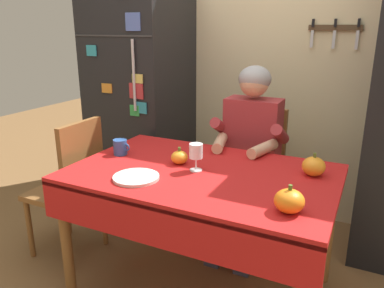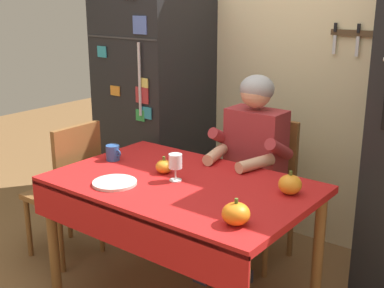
{
  "view_description": "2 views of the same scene",
  "coord_description": "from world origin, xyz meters",
  "px_view_note": "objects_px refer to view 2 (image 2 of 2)",
  "views": [
    {
      "loc": [
        0.78,
        -1.62,
        1.48
      ],
      "look_at": [
        -0.08,
        0.15,
        0.86
      ],
      "focal_mm": 35.25,
      "sensor_mm": 36.0,
      "label": 1
    },
    {
      "loc": [
        1.6,
        -1.88,
        1.71
      ],
      "look_at": [
        0.04,
        0.14,
        0.95
      ],
      "focal_mm": 47.21,
      "sensor_mm": 36.0,
      "label": 2
    }
  ],
  "objects_px": {
    "dining_table": "(179,197)",
    "pumpkin_medium": "(290,184)",
    "chair_behind_person": "(263,183)",
    "wine_glass": "(175,162)",
    "chair_left_side": "(70,186)",
    "pumpkin_large": "(164,167)",
    "serving_tray": "(115,183)",
    "refrigerator": "(155,104)",
    "seated_person": "(250,158)",
    "coffee_mug": "(113,153)",
    "pumpkin_small": "(236,214)"
  },
  "relations": [
    {
      "from": "serving_tray",
      "to": "pumpkin_medium",
      "type": "bearing_deg",
      "value": 29.17
    },
    {
      "from": "pumpkin_small",
      "to": "dining_table",
      "type": "bearing_deg",
      "value": 154.72
    },
    {
      "from": "chair_behind_person",
      "to": "serving_tray",
      "type": "distance_m",
      "value": 1.1
    },
    {
      "from": "refrigerator",
      "to": "pumpkin_medium",
      "type": "bearing_deg",
      "value": -24.01
    },
    {
      "from": "dining_table",
      "to": "seated_person",
      "type": "relative_size",
      "value": 1.12
    },
    {
      "from": "serving_tray",
      "to": "seated_person",
      "type": "bearing_deg",
      "value": 68.48
    },
    {
      "from": "dining_table",
      "to": "pumpkin_medium",
      "type": "bearing_deg",
      "value": 21.75
    },
    {
      "from": "pumpkin_large",
      "to": "serving_tray",
      "type": "distance_m",
      "value": 0.31
    },
    {
      "from": "dining_table",
      "to": "wine_glass",
      "type": "relative_size",
      "value": 9.31
    },
    {
      "from": "chair_left_side",
      "to": "wine_glass",
      "type": "xyz_separation_m",
      "value": [
        0.87,
        0.03,
        0.33
      ]
    },
    {
      "from": "wine_glass",
      "to": "pumpkin_small",
      "type": "xyz_separation_m",
      "value": [
        0.55,
        -0.26,
        -0.05
      ]
    },
    {
      "from": "chair_behind_person",
      "to": "coffee_mug",
      "type": "height_order",
      "value": "chair_behind_person"
    },
    {
      "from": "chair_left_side",
      "to": "pumpkin_large",
      "type": "height_order",
      "value": "chair_left_side"
    },
    {
      "from": "pumpkin_medium",
      "to": "coffee_mug",
      "type": "bearing_deg",
      "value": -171.51
    },
    {
      "from": "refrigerator",
      "to": "serving_tray",
      "type": "relative_size",
      "value": 7.64
    },
    {
      "from": "pumpkin_large",
      "to": "chair_behind_person",
      "type": "bearing_deg",
      "value": 72.06
    },
    {
      "from": "refrigerator",
      "to": "seated_person",
      "type": "bearing_deg",
      "value": -15.24
    },
    {
      "from": "pumpkin_small",
      "to": "serving_tray",
      "type": "distance_m",
      "value": 0.77
    },
    {
      "from": "pumpkin_large",
      "to": "serving_tray",
      "type": "height_order",
      "value": "pumpkin_large"
    },
    {
      "from": "chair_behind_person",
      "to": "serving_tray",
      "type": "xyz_separation_m",
      "value": [
        -0.33,
        -1.02,
        0.24
      ]
    },
    {
      "from": "refrigerator",
      "to": "wine_glass",
      "type": "bearing_deg",
      "value": -43.49
    },
    {
      "from": "pumpkin_large",
      "to": "pumpkin_small",
      "type": "bearing_deg",
      "value": -24.68
    },
    {
      "from": "pumpkin_large",
      "to": "pumpkin_small",
      "type": "height_order",
      "value": "pumpkin_small"
    },
    {
      "from": "refrigerator",
      "to": "pumpkin_large",
      "type": "distance_m",
      "value": 1.14
    },
    {
      "from": "chair_behind_person",
      "to": "dining_table",
      "type": "bearing_deg",
      "value": -95.41
    },
    {
      "from": "seated_person",
      "to": "serving_tray",
      "type": "height_order",
      "value": "seated_person"
    },
    {
      "from": "coffee_mug",
      "to": "pumpkin_small",
      "type": "xyz_separation_m",
      "value": [
        1.08,
        -0.3,
        0.0
      ]
    },
    {
      "from": "refrigerator",
      "to": "coffee_mug",
      "type": "height_order",
      "value": "refrigerator"
    },
    {
      "from": "wine_glass",
      "to": "serving_tray",
      "type": "relative_size",
      "value": 0.64
    },
    {
      "from": "pumpkin_medium",
      "to": "chair_behind_person",
      "type": "bearing_deg",
      "value": 129.22
    },
    {
      "from": "dining_table",
      "to": "pumpkin_large",
      "type": "relative_size",
      "value": 14.41
    },
    {
      "from": "dining_table",
      "to": "coffee_mug",
      "type": "relative_size",
      "value": 12.74
    },
    {
      "from": "seated_person",
      "to": "coffee_mug",
      "type": "bearing_deg",
      "value": -138.86
    },
    {
      "from": "wine_glass",
      "to": "pumpkin_large",
      "type": "relative_size",
      "value": 1.55
    },
    {
      "from": "refrigerator",
      "to": "dining_table",
      "type": "bearing_deg",
      "value": -42.91
    },
    {
      "from": "refrigerator",
      "to": "seated_person",
      "type": "xyz_separation_m",
      "value": [
        1.02,
        -0.28,
        -0.16
      ]
    },
    {
      "from": "pumpkin_large",
      "to": "coffee_mug",
      "type": "bearing_deg",
      "value": -178.02
    },
    {
      "from": "dining_table",
      "to": "wine_glass",
      "type": "distance_m",
      "value": 0.19
    },
    {
      "from": "chair_left_side",
      "to": "coffee_mug",
      "type": "bearing_deg",
      "value": 11.64
    },
    {
      "from": "coffee_mug",
      "to": "pumpkin_medium",
      "type": "distance_m",
      "value": 1.11
    },
    {
      "from": "chair_behind_person",
      "to": "pumpkin_medium",
      "type": "bearing_deg",
      "value": -50.78
    },
    {
      "from": "pumpkin_large",
      "to": "pumpkin_medium",
      "type": "xyz_separation_m",
      "value": [
        0.7,
        0.15,
        0.01
      ]
    },
    {
      "from": "refrigerator",
      "to": "coffee_mug",
      "type": "bearing_deg",
      "value": -64.57
    },
    {
      "from": "chair_behind_person",
      "to": "wine_glass",
      "type": "height_order",
      "value": "chair_behind_person"
    },
    {
      "from": "wine_glass",
      "to": "pumpkin_medium",
      "type": "bearing_deg",
      "value": 19.75
    },
    {
      "from": "chair_behind_person",
      "to": "chair_left_side",
      "type": "distance_m",
      "value": 1.27
    },
    {
      "from": "serving_tray",
      "to": "pumpkin_large",
      "type": "bearing_deg",
      "value": 72.49
    },
    {
      "from": "pumpkin_large",
      "to": "dining_table",
      "type": "bearing_deg",
      "value": -22.67
    },
    {
      "from": "chair_left_side",
      "to": "wine_glass",
      "type": "relative_size",
      "value": 6.19
    },
    {
      "from": "wine_glass",
      "to": "pumpkin_large",
      "type": "height_order",
      "value": "wine_glass"
    }
  ]
}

